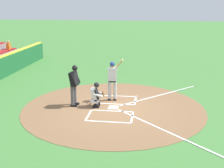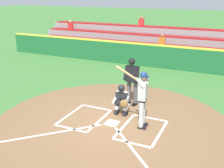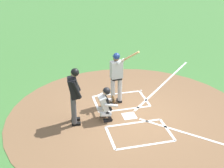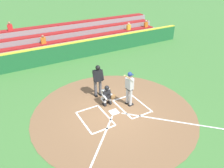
{
  "view_description": "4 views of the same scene",
  "coord_description": "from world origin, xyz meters",
  "px_view_note": "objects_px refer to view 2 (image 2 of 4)",
  "views": [
    {
      "loc": [
        12.26,
        1.61,
        4.56
      ],
      "look_at": [
        -0.49,
        -0.13,
        0.95
      ],
      "focal_mm": 47.63,
      "sensor_mm": 36.0,
      "label": 1
    },
    {
      "loc": [
        -3.41,
        7.35,
        4.2
      ],
      "look_at": [
        0.27,
        -0.59,
        1.17
      ],
      "focal_mm": 43.35,
      "sensor_mm": 36.0,
      "label": 2
    },
    {
      "loc": [
        8.68,
        -2.75,
        5.49
      ],
      "look_at": [
        -0.02,
        -0.58,
        1.23
      ],
      "focal_mm": 51.64,
      "sensor_mm": 36.0,
      "label": 3
    },
    {
      "loc": [
        4.5,
        7.51,
        6.44
      ],
      "look_at": [
        -0.36,
        -0.83,
        1.09
      ],
      "focal_mm": 35.03,
      "sensor_mm": 36.0,
      "label": 4
    }
  ],
  "objects_px": {
    "batter": "(142,96)",
    "plate_umpire": "(132,78)",
    "catcher": "(122,99)",
    "baseball": "(150,148)"
  },
  "relations": [
    {
      "from": "batter",
      "to": "plate_umpire",
      "type": "relative_size",
      "value": 1.14
    },
    {
      "from": "catcher",
      "to": "baseball",
      "type": "height_order",
      "value": "catcher"
    },
    {
      "from": "batter",
      "to": "plate_umpire",
      "type": "bearing_deg",
      "value": -59.14
    },
    {
      "from": "plate_umpire",
      "to": "catcher",
      "type": "bearing_deg",
      "value": 90.09
    },
    {
      "from": "batter",
      "to": "plate_umpire",
      "type": "distance_m",
      "value": 1.85
    },
    {
      "from": "catcher",
      "to": "plate_umpire",
      "type": "bearing_deg",
      "value": -89.91
    },
    {
      "from": "batter",
      "to": "baseball",
      "type": "height_order",
      "value": "batter"
    },
    {
      "from": "catcher",
      "to": "plate_umpire",
      "type": "distance_m",
      "value": 1.1
    },
    {
      "from": "baseball",
      "to": "batter",
      "type": "bearing_deg",
      "value": -60.41
    },
    {
      "from": "batter",
      "to": "baseball",
      "type": "distance_m",
      "value": 1.68
    }
  ]
}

